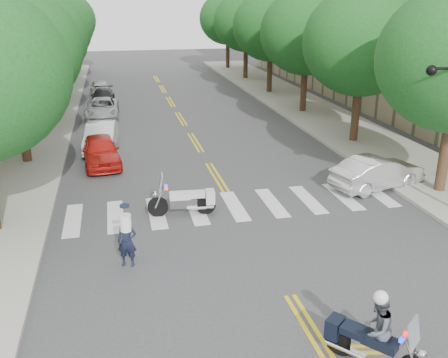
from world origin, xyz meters
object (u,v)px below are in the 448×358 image
object	(u,v)px
motorcycle_parked	(188,200)
convertible	(377,172)
motorcycle_police	(374,334)
officer_standing	(127,241)

from	to	relation	value
motorcycle_parked	convertible	size ratio (longest dim) A/B	0.60
motorcycle_parked	motorcycle_police	bearing A→B (deg)	-159.61
convertible	motorcycle_parked	bearing A→B (deg)	81.41
motorcycle_police	motorcycle_parked	xyz separation A→B (m)	(-2.73, 9.16, -0.30)
motorcycle_police	motorcycle_parked	bearing A→B (deg)	-112.99
motorcycle_parked	convertible	distance (m)	8.49
officer_standing	convertible	world-z (taller)	officer_standing
motorcycle_parked	officer_standing	distance (m)	4.16
motorcycle_police	officer_standing	bearing A→B (deg)	-87.98
convertible	officer_standing	bearing A→B (deg)	96.70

